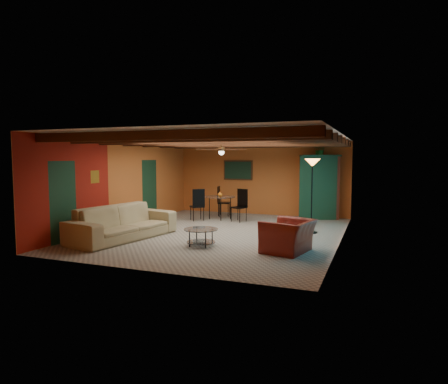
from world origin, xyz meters
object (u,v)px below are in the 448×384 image
at_px(sofa, 123,222).
at_px(vase, 220,185).
at_px(armchair, 288,236).
at_px(armoire, 319,188).
at_px(dining_table, 220,203).
at_px(floor_lamp, 312,196).
at_px(coffee_table, 201,237).
at_px(potted_plant, 320,149).

xyz_separation_m(sofa, vase, (1.12, 4.03, 0.74)).
distance_m(armchair, armoire, 5.30).
distance_m(dining_table, floor_lamp, 3.66).
distance_m(armchair, coffee_table, 2.11).
relative_size(armoire, vase, 12.40).
bearing_deg(sofa, potted_plant, -28.12).
bearing_deg(floor_lamp, dining_table, 157.61).
height_order(armchair, armoire, armoire).
relative_size(dining_table, potted_plant, 4.12).
bearing_deg(floor_lamp, armoire, 93.46).
relative_size(sofa, vase, 17.12).
distance_m(coffee_table, vase, 4.30).
xyz_separation_m(armchair, vase, (-3.23, 3.89, 0.81)).
height_order(armchair, dining_table, dining_table).
bearing_deg(armchair, dining_table, -128.03).
xyz_separation_m(floor_lamp, potted_plant, (-0.17, 2.74, 1.36)).
bearing_deg(armchair, coffee_table, -73.80).
bearing_deg(sofa, dining_table, -5.01).
height_order(armchair, coffee_table, armchair).
xyz_separation_m(armoire, potted_plant, (0.00, 0.00, 1.34)).
bearing_deg(dining_table, armchair, -50.29).
relative_size(armchair, vase, 6.45).
bearing_deg(armchair, armoire, -167.26).
bearing_deg(sofa, armchair, -77.69).
bearing_deg(dining_table, sofa, -105.51).
bearing_deg(sofa, vase, -5.01).
relative_size(sofa, floor_lamp, 1.42).
height_order(dining_table, floor_lamp, floor_lamp).
distance_m(potted_plant, vase, 3.68).
xyz_separation_m(armchair, dining_table, (-3.23, 3.89, 0.18)).
relative_size(sofa, armchair, 2.65).
height_order(floor_lamp, potted_plant, potted_plant).
distance_m(coffee_table, potted_plant, 6.18).
distance_m(dining_table, vase, 0.63).
xyz_separation_m(coffee_table, armoire, (2.06, 5.39, 0.87)).
bearing_deg(potted_plant, coffee_table, -110.88).
bearing_deg(dining_table, vase, 0.00).
relative_size(sofa, coffee_table, 3.60).
bearing_deg(armchair, floor_lamp, -170.51).
relative_size(dining_table, armoire, 0.97).
xyz_separation_m(sofa, coffee_table, (2.25, -0.01, -0.22)).
height_order(sofa, armchair, sofa).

